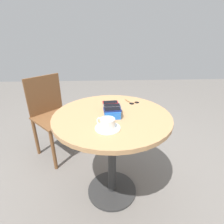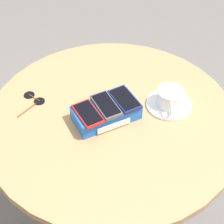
{
  "view_description": "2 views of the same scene",
  "coord_description": "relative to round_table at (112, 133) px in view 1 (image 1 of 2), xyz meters",
  "views": [
    {
      "loc": [
        1.16,
        -0.06,
        1.33
      ],
      "look_at": [
        0.0,
        0.0,
        0.79
      ],
      "focal_mm": 28.0,
      "sensor_mm": 36.0,
      "label": 1
    },
    {
      "loc": [
        -0.38,
        -0.81,
        1.69
      ],
      "look_at": [
        0.0,
        0.0,
        0.79
      ],
      "focal_mm": 60.0,
      "sensor_mm": 36.0,
      "label": 2
    }
  ],
  "objects": [
    {
      "name": "coffee_cup",
      "position": [
        0.2,
        -0.04,
        0.19
      ],
      "size": [
        0.09,
        0.12,
        0.06
      ],
      "color": "white",
      "rests_on": "saucer"
    },
    {
      "name": "phone_box",
      "position": [
        -0.02,
        -0.0,
        0.18
      ],
      "size": [
        0.22,
        0.12,
        0.05
      ],
      "color": "blue",
      "rests_on": "round_table"
    },
    {
      "name": "phone_navy",
      "position": [
        0.05,
        -0.0,
        0.22
      ],
      "size": [
        0.07,
        0.13,
        0.01
      ],
      "color": "navy",
      "rests_on": "phone_box"
    },
    {
      "name": "saucer",
      "position": [
        0.2,
        -0.04,
        0.16
      ],
      "size": [
        0.16,
        0.16,
        0.01
      ],
      "primitive_type": "cylinder",
      "color": "white",
      "rests_on": "round_table"
    },
    {
      "name": "chair_near_window",
      "position": [
        -0.63,
        -0.63,
        -0.14
      ],
      "size": [
        0.6,
        0.6,
        0.9
      ],
      "color": "brown",
      "rests_on": "ground_plane"
    },
    {
      "name": "ground_plane",
      "position": [
        0.0,
        0.0,
        -0.62
      ],
      "size": [
        8.0,
        8.0,
        0.0
      ],
      "primitive_type": "plane",
      "color": "slate"
    },
    {
      "name": "round_table",
      "position": [
        0.0,
        0.0,
        0.0
      ],
      "size": [
        0.87,
        0.87,
        0.77
      ],
      "color": "#2D2D2D",
      "rests_on": "ground_plane"
    },
    {
      "name": "phone_red",
      "position": [
        -0.09,
        -0.01,
        0.21
      ],
      "size": [
        0.07,
        0.12,
        0.01
      ],
      "color": "red",
      "rests_on": "phone_box"
    },
    {
      "name": "sunglasses",
      "position": [
        -0.22,
        0.19,
        0.16
      ],
      "size": [
        0.11,
        0.11,
        0.01
      ],
      "color": "black",
      "rests_on": "round_table"
    },
    {
      "name": "phone_gray",
      "position": [
        -0.02,
        0.0,
        0.22
      ],
      "size": [
        0.07,
        0.13,
        0.01
      ],
      "color": "#515156",
      "rests_on": "phone_box"
    }
  ]
}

